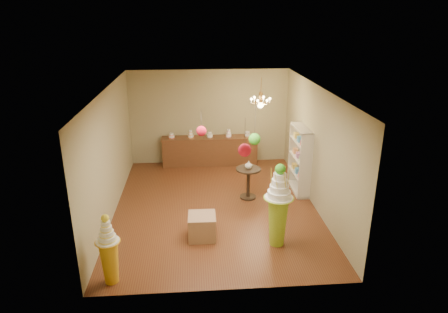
{
  "coord_description": "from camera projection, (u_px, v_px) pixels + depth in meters",
  "views": [
    {
      "loc": [
        -0.51,
        -9.09,
        4.67
      ],
      "look_at": [
        0.22,
        0.0,
        1.34
      ],
      "focal_mm": 32.0,
      "sensor_mm": 36.0,
      "label": 1
    }
  ],
  "objects": [
    {
      "name": "pom_red_right",
      "position": [
        245.0,
        150.0,
        6.83
      ],
      "size": [
        0.23,
        0.23,
        0.69
      ],
      "color": "#463C33",
      "rests_on": "ceiling"
    },
    {
      "name": "round_table",
      "position": [
        248.0,
        179.0,
        10.44
      ],
      "size": [
        0.68,
        0.68,
        0.84
      ],
      "rotation": [
        0.0,
        0.0,
        0.04
      ],
      "color": "black",
      "rests_on": "floor"
    },
    {
      "name": "pom_red_left",
      "position": [
        201.0,
        131.0,
        7.42
      ],
      "size": [
        0.19,
        0.19,
        0.52
      ],
      "color": "#463C33",
      "rests_on": "ceiling"
    },
    {
      "name": "wall_front",
      "position": [
        227.0,
        215.0,
        6.59
      ],
      "size": [
        5.0,
        0.04,
        3.0
      ],
      "primitive_type": "cube",
      "color": "#978F68",
      "rests_on": "ground"
    },
    {
      "name": "pedestal_green",
      "position": [
        278.0,
        211.0,
        8.25
      ],
      "size": [
        0.66,
        0.66,
        1.82
      ],
      "rotation": [
        0.0,
        0.0,
        -0.14
      ],
      "color": "#95BB29",
      "rests_on": "floor"
    },
    {
      "name": "wall_back",
      "position": [
        209.0,
        117.0,
        12.68
      ],
      "size": [
        5.0,
        0.04,
        3.0
      ],
      "primitive_type": "cube",
      "color": "#978F68",
      "rests_on": "ground"
    },
    {
      "name": "ceiling",
      "position": [
        215.0,
        89.0,
        9.12
      ],
      "size": [
        6.5,
        6.5,
        0.0
      ],
      "primitive_type": "plane",
      "rotation": [
        3.14,
        0.0,
        0.0
      ],
      "color": "white",
      "rests_on": "ground"
    },
    {
      "name": "pedestal_orange",
      "position": [
        109.0,
        256.0,
        7.14
      ],
      "size": [
        0.55,
        0.55,
        1.38
      ],
      "rotation": [
        0.0,
        0.0,
        -0.43
      ],
      "color": "gold",
      "rests_on": "floor"
    },
    {
      "name": "wall_left",
      "position": [
        110.0,
        153.0,
        9.45
      ],
      "size": [
        0.04,
        6.5,
        3.0
      ],
      "primitive_type": "cube",
      "color": "#978F68",
      "rests_on": "ground"
    },
    {
      "name": "chandelier",
      "position": [
        261.0,
        103.0,
        10.92
      ],
      "size": [
        0.62,
        0.62,
        0.85
      ],
      "rotation": [
        0.0,
        0.0,
        0.05
      ],
      "color": "#CC9348",
      "rests_on": "ceiling"
    },
    {
      "name": "vase",
      "position": [
        249.0,
        165.0,
        10.3
      ],
      "size": [
        0.2,
        0.2,
        0.2
      ],
      "primitive_type": "imported",
      "rotation": [
        0.0,
        0.0,
        -0.03
      ],
      "color": "beige",
      "rests_on": "round_table"
    },
    {
      "name": "floor",
      "position": [
        216.0,
        206.0,
        10.15
      ],
      "size": [
        6.5,
        6.5,
        0.0
      ],
      "primitive_type": "plane",
      "color": "#562C17",
      "rests_on": "ground"
    },
    {
      "name": "wall_right",
      "position": [
        316.0,
        148.0,
        9.82
      ],
      "size": [
        0.04,
        6.5,
        3.0
      ],
      "primitive_type": "cube",
      "color": "#978F68",
      "rests_on": "ground"
    },
    {
      "name": "pom_green_mid",
      "position": [
        255.0,
        139.0,
        8.03
      ],
      "size": [
        0.24,
        0.24,
        0.87
      ],
      "color": "#463C33",
      "rests_on": "ceiling"
    },
    {
      "name": "sideboard",
      "position": [
        210.0,
        150.0,
        12.77
      ],
      "size": [
        3.04,
        0.54,
        1.16
      ],
      "color": "#57311B",
      "rests_on": "floor"
    },
    {
      "name": "burlap_riser",
      "position": [
        202.0,
        226.0,
        8.67
      ],
      "size": [
        0.6,
        0.6,
        0.54
      ],
      "primitive_type": "cube",
      "rotation": [
        0.0,
        0.0,
        -0.02
      ],
      "color": "#977152",
      "rests_on": "floor"
    },
    {
      "name": "shelving_unit",
      "position": [
        300.0,
        159.0,
        10.77
      ],
      "size": [
        0.33,
        1.2,
        1.8
      ],
      "color": "beige",
      "rests_on": "floor"
    }
  ]
}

